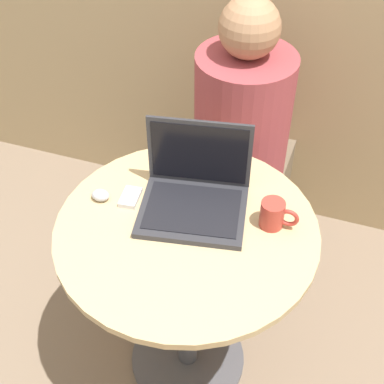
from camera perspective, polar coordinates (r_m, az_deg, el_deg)
ground_plane at (r=2.26m, az=-0.44°, el=-17.32°), size 12.00×12.00×0.00m
round_table at (r=1.78m, az=-0.54°, el=-8.16°), size 0.81×0.81×0.78m
laptop at (r=1.65m, az=0.33°, el=-0.01°), size 0.37×0.32×0.26m
cell_phone at (r=1.71m, az=-6.59°, el=-0.56°), size 0.06×0.09×0.02m
computer_mouse at (r=1.72m, az=-9.73°, el=-0.33°), size 0.06×0.05×0.03m
coffee_cup at (r=1.61m, az=8.71°, el=-2.37°), size 0.12×0.07×0.09m
person_seated at (r=2.27m, az=5.42°, el=3.51°), size 0.37×0.58×1.25m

